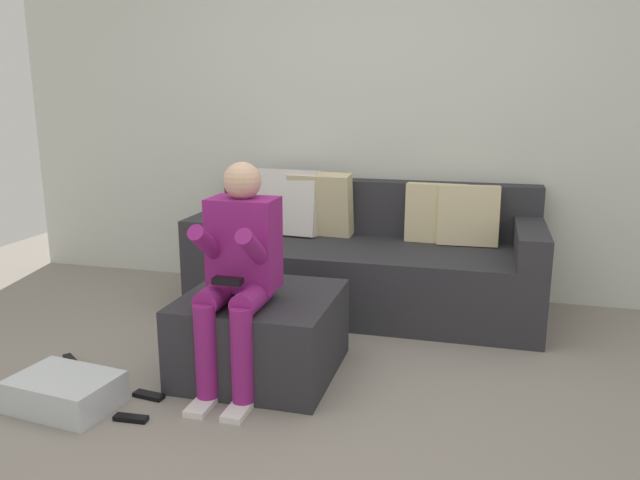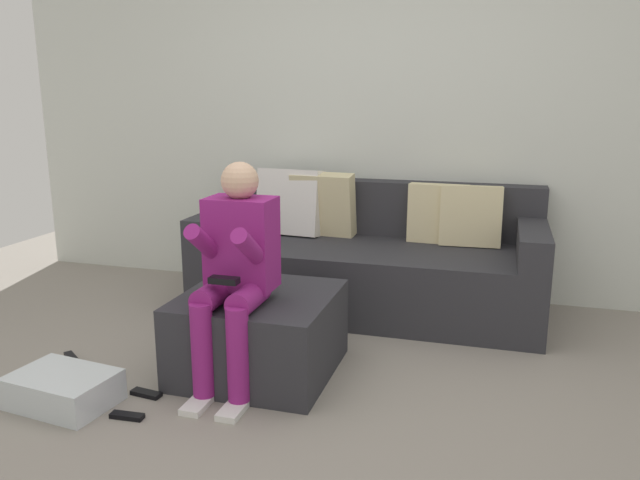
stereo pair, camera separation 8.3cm
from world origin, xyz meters
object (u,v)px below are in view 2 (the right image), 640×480
Objects in this scene: couch_sectional at (368,260)px; remote_near_ottoman at (127,416)px; person_seated at (235,265)px; remote_by_storage_bin at (146,394)px; storage_bin at (63,389)px; ottoman at (259,333)px; remote_under_side_table at (72,358)px.

couch_sectional reaches higher than remote_near_ottoman.
person_seated reaches higher than remote_by_storage_bin.
person_seated is 0.77m from remote_by_storage_bin.
remote_by_storage_bin is (-0.76, -1.59, -0.32)m from couch_sectional.
couch_sectional is 14.51× the size of remote_near_ottoman.
storage_bin is at bearing -143.73° from remote_by_storage_bin.
person_seated is at bearing -103.56° from ottoman.
remote_under_side_table is (-1.38, -1.34, -0.32)m from couch_sectional.
remote_near_ottoman is (-0.35, -0.46, -0.62)m from person_seated.
storage_bin is (-0.76, -0.60, -0.14)m from ottoman.
ottoman is 1.08m from remote_under_side_table.
ottoman reaches higher than storage_bin.
couch_sectional reaches higher than ottoman.
couch_sectional is 1.95m from remote_under_side_table.
person_seated is 7.16× the size of remote_by_storage_bin.
remote_by_storage_bin is at bearing -115.68° from couch_sectional.
remote_under_side_table is at bearing 123.81° from storage_bin.
ottoman is at bearing -105.94° from couch_sectional.
remote_by_storage_bin is (-0.03, 0.22, 0.00)m from remote_near_ottoman.
remote_by_storage_bin is at bearing -135.70° from ottoman.
person_seated reaches higher than ottoman.
remote_near_ottoman is 0.22m from remote_by_storage_bin.
person_seated is (-0.38, -1.35, 0.30)m from couch_sectional.
remote_near_ottoman is at bearing -127.73° from person_seated.
remote_under_side_table is (-1.00, 0.01, -0.62)m from person_seated.
person_seated is 7.17× the size of remote_near_ottoman.
remote_by_storage_bin is (0.33, 0.18, -0.07)m from storage_bin.
person_seated is 6.15× the size of remote_under_side_table.
storage_bin is 0.52m from remote_under_side_table.
ottoman reaches higher than remote_by_storage_bin.
person_seated reaches higher than storage_bin.
person_seated reaches higher than remote_under_side_table.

